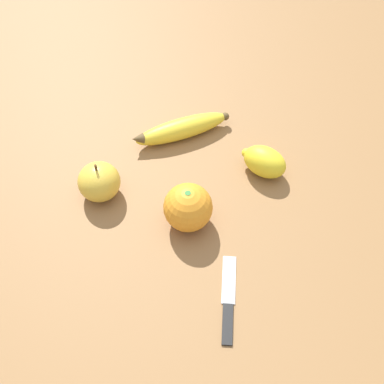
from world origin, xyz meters
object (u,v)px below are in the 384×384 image
Objects in this scene: banana at (181,129)px; apple at (99,182)px; paring_knife at (228,302)px; lemon at (264,162)px; orange at (188,207)px.

apple reaches higher than banana.
banana reaches higher than paring_knife.
apple is 0.30m from lemon.
banana is 0.36m from paring_knife.
orange is 0.59× the size of paring_knife.
banana is 0.18m from lemon.
lemon is (-0.06, -0.17, -0.01)m from orange.
orange is at bearing 116.59° from paring_knife.
lemon is (-0.18, -0.00, 0.01)m from banana.
orange reaches higher than banana.
apple is at bearing 22.86° from banana.
paring_knife is at bearing 167.24° from apple.
paring_knife is at bearing 105.27° from lemon.
banana is at bearing -54.47° from orange.
lemon is at bearing -139.15° from apple.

